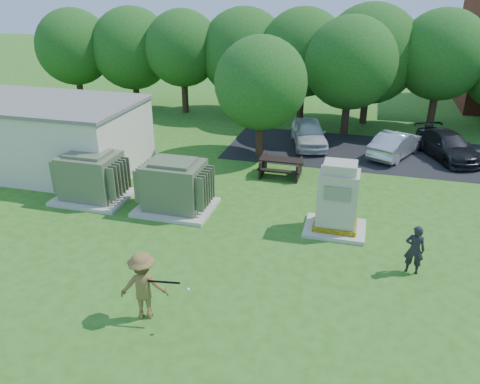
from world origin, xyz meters
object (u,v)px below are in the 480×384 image
(transformer_left, at_px, (92,177))
(picnic_table, at_px, (281,165))
(batter, at_px, (143,286))
(generator_cabinet, at_px, (337,202))
(car_white, at_px, (309,133))
(person_by_generator, at_px, (415,250))
(transformer_right, at_px, (175,187))
(car_dark, at_px, (447,145))
(car_silver_a, at_px, (396,144))

(transformer_left, distance_m, picnic_table, 8.43)
(transformer_left, height_order, batter, transformer_left)
(generator_cabinet, xyz_separation_m, car_white, (-2.27, 9.46, -0.45))
(person_by_generator, bearing_deg, generator_cabinet, -32.99)
(car_white, bearing_deg, batter, -113.26)
(transformer_left, xyz_separation_m, transformer_right, (3.70, 0.00, 0.00))
(transformer_right, relative_size, person_by_generator, 1.83)
(transformer_left, height_order, generator_cabinet, generator_cabinet)
(transformer_right, distance_m, picnic_table, 5.69)
(transformer_left, bearing_deg, generator_cabinet, -0.55)
(generator_cabinet, relative_size, car_dark, 0.59)
(transformer_right, bearing_deg, generator_cabinet, -0.87)
(picnic_table, relative_size, car_white, 0.47)
(generator_cabinet, relative_size, car_silver_a, 0.66)
(picnic_table, distance_m, car_silver_a, 6.75)
(transformer_left, distance_m, generator_cabinet, 10.00)
(transformer_left, xyz_separation_m, car_white, (7.73, 9.36, -0.25))
(transformer_left, xyz_separation_m, car_silver_a, (12.32, 8.82, -0.31))
(transformer_left, relative_size, car_white, 0.71)
(picnic_table, xyz_separation_m, car_dark, (7.78, 4.74, 0.13))
(batter, relative_size, person_by_generator, 1.21)
(picnic_table, xyz_separation_m, car_white, (0.64, 4.81, 0.19))
(batter, bearing_deg, transformer_right, -91.90)
(transformer_left, distance_m, batter, 8.36)
(generator_cabinet, height_order, car_silver_a, generator_cabinet)
(picnic_table, height_order, car_silver_a, car_silver_a)
(transformer_right, relative_size, picnic_table, 1.52)
(car_dark, bearing_deg, generator_cabinet, -141.12)
(generator_cabinet, bearing_deg, transformer_right, 179.13)
(generator_cabinet, bearing_deg, car_dark, 62.59)
(car_dark, bearing_deg, car_white, 155.73)
(person_by_generator, bearing_deg, car_dark, -95.02)
(generator_cabinet, distance_m, car_silver_a, 9.23)
(generator_cabinet, distance_m, picnic_table, 5.52)
(person_by_generator, distance_m, car_white, 12.52)
(picnic_table, distance_m, person_by_generator, 8.69)
(transformer_left, relative_size, car_silver_a, 0.75)
(transformer_right, relative_size, car_silver_a, 0.75)
(generator_cabinet, bearing_deg, batter, -126.13)
(car_white, relative_size, car_silver_a, 1.05)
(transformer_right, bearing_deg, picnic_table, 53.34)
(picnic_table, height_order, car_white, car_white)
(generator_cabinet, relative_size, car_white, 0.63)
(transformer_left, xyz_separation_m, picnic_table, (7.09, 4.55, -0.44))
(transformer_left, height_order, transformer_right, same)
(transformer_left, distance_m, car_white, 12.14)
(batter, relative_size, car_silver_a, 0.49)
(car_white, xyz_separation_m, car_silver_a, (4.59, -0.54, -0.06))
(generator_cabinet, distance_m, batter, 7.73)
(transformer_right, relative_size, car_dark, 0.67)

